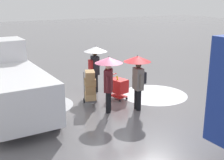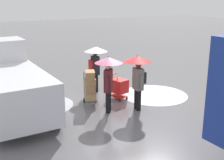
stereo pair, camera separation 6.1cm
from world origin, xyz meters
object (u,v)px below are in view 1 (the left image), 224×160
pedestrian_white_side (109,71)px  hand_dolly_boxes (90,86)px  shopping_cart_vendor (118,86)px  pedestrian_black_side (138,70)px  cargo_van_parked_right (11,84)px  pedestrian_pink_side (95,58)px

pedestrian_white_side → hand_dolly_boxes: bearing=-72.9°
shopping_cart_vendor → pedestrian_white_side: pedestrian_white_side is taller
pedestrian_black_side → cargo_van_parked_right: bearing=-23.5°
hand_dolly_boxes → pedestrian_black_side: size_ratio=0.66×
cargo_van_parked_right → pedestrian_pink_side: size_ratio=2.50×
cargo_van_parked_right → pedestrian_pink_side: bearing=-167.1°
cargo_van_parked_right → pedestrian_white_side: 3.62m
pedestrian_black_side → pedestrian_white_side: size_ratio=1.00×
pedestrian_black_side → pedestrian_pink_side: bearing=-81.2°
cargo_van_parked_right → shopping_cart_vendor: (-4.29, 0.51, -0.61)m
pedestrian_white_side → cargo_van_parked_right: bearing=-25.7°
pedestrian_black_side → hand_dolly_boxes: bearing=-43.3°
shopping_cart_vendor → pedestrian_black_side: 1.70m
hand_dolly_boxes → pedestrian_white_side: 1.30m
shopping_cart_vendor → hand_dolly_boxes: 1.37m
cargo_van_parked_right → hand_dolly_boxes: (-2.94, 0.57, -0.38)m
hand_dolly_boxes → pedestrian_black_side: bearing=136.7°
hand_dolly_boxes → pedestrian_white_side: (-0.30, 0.98, 0.79)m
cargo_van_parked_right → pedestrian_pink_side: 4.02m
hand_dolly_boxes → shopping_cart_vendor: bearing=-177.1°
pedestrian_pink_side → pedestrian_black_side: (-0.43, 2.78, 0.00)m
shopping_cart_vendor → pedestrian_white_side: 1.80m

